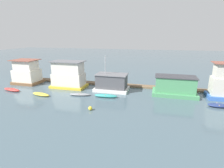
# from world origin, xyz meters

# --- Properties ---
(ground_plane) EXTENTS (200.00, 200.00, 0.00)m
(ground_plane) POSITION_xyz_m (0.00, 0.00, 0.00)
(ground_plane) COLOR #475B66
(dock_walkway) EXTENTS (51.00, 1.76, 0.30)m
(dock_walkway) POSITION_xyz_m (0.00, 3.18, 0.15)
(dock_walkway) COLOR brown
(dock_walkway) RESTS_ON ground_plane
(houseboat_brown) EXTENTS (5.32, 4.14, 5.04)m
(houseboat_brown) POSITION_xyz_m (-18.81, -0.08, 2.28)
(houseboat_brown) COLOR brown
(houseboat_brown) RESTS_ON ground_plane
(houseboat_yellow) EXTENTS (6.71, 3.89, 5.15)m
(houseboat_yellow) POSITION_xyz_m (-8.92, -0.44, 2.39)
(houseboat_yellow) COLOR gold
(houseboat_yellow) RESTS_ON ground_plane
(houseboat_white) EXTENTS (6.18, 3.94, 6.41)m
(houseboat_white) POSITION_xyz_m (-0.23, -0.36, 1.48)
(houseboat_white) COLOR white
(houseboat_white) RESTS_ON ground_plane
(houseboat_green) EXTENTS (7.29, 4.10, 3.30)m
(houseboat_green) POSITION_xyz_m (10.81, -0.17, 1.54)
(houseboat_green) COLOR #4C9360
(houseboat_green) RESTS_ON ground_plane
(dinghy_red) EXTENTS (4.09, 1.79, 0.49)m
(dinghy_red) POSITION_xyz_m (-17.96, -5.37, 0.24)
(dinghy_red) COLOR red
(dinghy_red) RESTS_ON ground_plane
(dinghy_yellow) EXTENTS (3.73, 1.72, 0.44)m
(dinghy_yellow) POSITION_xyz_m (-11.14, -6.25, 0.22)
(dinghy_yellow) COLOR yellow
(dinghy_yellow) RESTS_ON ground_plane
(dinghy_grey) EXTENTS (3.74, 1.67, 0.37)m
(dinghy_grey) POSITION_xyz_m (-4.73, -4.54, 0.19)
(dinghy_grey) COLOR gray
(dinghy_grey) RESTS_ON ground_plane
(dinghy_teal) EXTENTS (3.89, 1.24, 0.54)m
(dinghy_teal) POSITION_xyz_m (-0.19, -4.34, 0.27)
(dinghy_teal) COLOR teal
(dinghy_teal) RESTS_ON ground_plane
(dinghy_navy) EXTENTS (2.77, 1.46, 0.49)m
(dinghy_navy) POSITION_xyz_m (16.47, -4.13, 0.24)
(dinghy_navy) COLOR navy
(dinghy_navy) RESTS_ON ground_plane
(buoy_yellow) EXTENTS (0.54, 0.54, 0.54)m
(buoy_yellow) POSITION_xyz_m (-0.76, -9.80, 0.27)
(buoy_yellow) COLOR yellow
(buoy_yellow) RESTS_ON ground_plane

